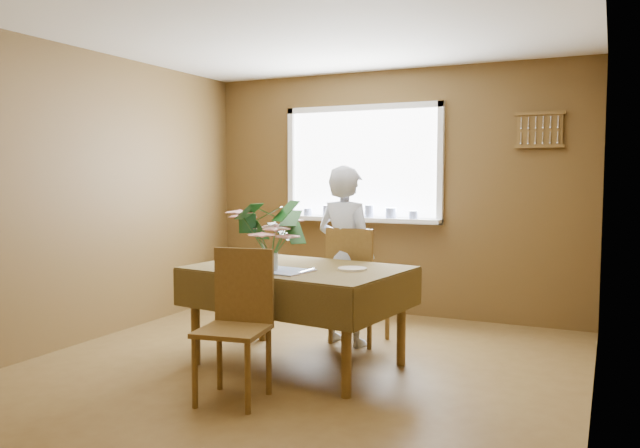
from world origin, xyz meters
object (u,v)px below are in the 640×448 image
at_px(dining_table, 298,279).
at_px(seated_woman, 346,255).
at_px(flower_bouquet, 271,230).
at_px(chair_near, 238,317).
at_px(chair_far, 355,281).

distance_m(dining_table, seated_woman, 0.72).
relative_size(seated_woman, flower_bouquet, 2.89).
bearing_deg(chair_near, chair_far, 73.26).
height_order(chair_far, flower_bouquet, flower_bouquet).
xyz_separation_m(chair_far, flower_bouquet, (-0.25, -0.99, 0.50)).
bearing_deg(flower_bouquet, dining_table, 71.23).
height_order(dining_table, flower_bouquet, flower_bouquet).
bearing_deg(dining_table, seated_woman, 90.00).
relative_size(chair_far, chair_near, 1.04).
xyz_separation_m(chair_far, seated_woman, (-0.07, -0.03, 0.22)).
height_order(dining_table, chair_far, chair_far).
distance_m(dining_table, chair_far, 0.76).
relative_size(chair_far, flower_bouquet, 1.90).
xyz_separation_m(chair_near, seated_woman, (0.13, 1.48, 0.24)).
relative_size(dining_table, seated_woman, 1.10).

